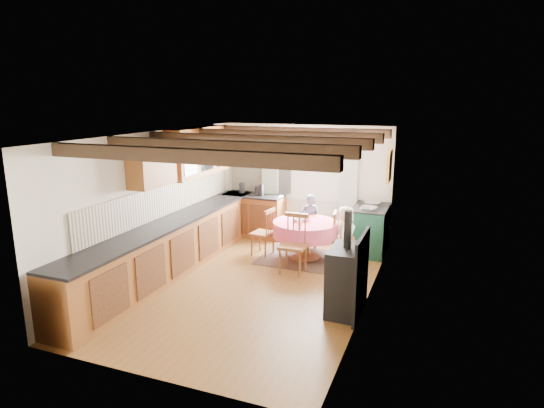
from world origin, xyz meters
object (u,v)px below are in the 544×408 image
at_px(dining_table, 305,240).
at_px(chair_right, 343,238).
at_px(chair_near, 293,244).
at_px(chair_left, 262,232).
at_px(cast_iron_stove, 346,263).
at_px(child_far, 310,222).
at_px(child_right, 345,234).
at_px(cup, 300,224).
at_px(aga_range, 370,229).

bearing_deg(dining_table, chair_right, 2.59).
distance_m(chair_near, chair_left, 1.08).
bearing_deg(chair_left, cast_iron_stove, 54.41).
relative_size(dining_table, cast_iron_stove, 0.81).
relative_size(chair_near, child_far, 0.93).
bearing_deg(cast_iron_stove, child_far, 116.63).
relative_size(chair_right, cast_iron_stove, 0.65).
bearing_deg(chair_left, child_right, 102.88).
bearing_deg(chair_right, child_right, -24.38).
xyz_separation_m(chair_left, cast_iron_stove, (1.99, -1.83, 0.28)).
bearing_deg(chair_right, chair_left, 85.24).
distance_m(chair_near, cast_iron_stove, 1.64).
bearing_deg(dining_table, chair_near, -89.32).
relative_size(dining_table, chair_left, 1.30).
bearing_deg(child_far, cup, 75.64).
bearing_deg(dining_table, child_far, 98.68).
bearing_deg(child_far, cast_iron_stove, 96.97).
height_order(chair_near, child_right, child_right).
bearing_deg(child_far, child_right, 128.29).
distance_m(chair_right, cast_iron_stove, 1.98).
distance_m(dining_table, cast_iron_stove, 2.24).
height_order(chair_right, child_far, child_far).
bearing_deg(cast_iron_stove, cup, 126.82).
relative_size(aga_range, cast_iron_stove, 0.69).
bearing_deg(aga_range, chair_right, -113.61).
xyz_separation_m(chair_near, cast_iron_stove, (1.15, -1.15, 0.22)).
bearing_deg(aga_range, cup, -132.95).
distance_m(aga_range, cup, 1.58).
height_order(chair_near, aga_range, chair_near).
relative_size(dining_table, child_far, 1.08).
xyz_separation_m(chair_near, child_far, (-0.10, 1.36, 0.04)).
distance_m(aga_range, child_right, 0.78).
distance_m(chair_right, cup, 0.85).
bearing_deg(aga_range, chair_left, -155.15).
height_order(chair_near, cup, chair_near).
bearing_deg(cup, chair_right, 26.32).
bearing_deg(child_right, chair_left, 101.67).
height_order(chair_near, child_far, child_far).
relative_size(dining_table, cup, 11.80).
bearing_deg(chair_left, aga_range, 121.84).
height_order(cast_iron_stove, child_far, cast_iron_stove).
relative_size(chair_left, cast_iron_stove, 0.62).
bearing_deg(aga_range, chair_near, -123.91).
height_order(chair_left, child_far, child_far).
bearing_deg(cast_iron_stove, chair_left, 137.42).
relative_size(chair_right, aga_range, 0.95).
relative_size(chair_right, child_far, 0.87).
distance_m(aga_range, cast_iron_stove, 2.71).
distance_m(child_right, cup, 0.89).
height_order(chair_left, chair_right, chair_right).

